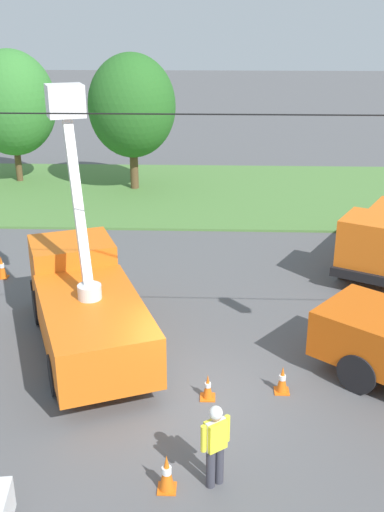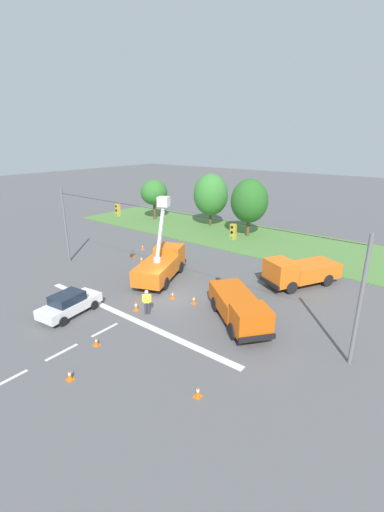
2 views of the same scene
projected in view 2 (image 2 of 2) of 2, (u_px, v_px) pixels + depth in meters
The scene contains 22 objects.
ground_plane at pixel (169, 297), 25.93m from camera, with size 200.00×200.00×0.00m, color #565659.
grass_verge at pixel (273, 242), 39.29m from camera, with size 56.00×12.00×0.10m, color #517F3D.
lane_markings at pixel (111, 326), 21.87m from camera, with size 17.60×15.25×0.01m.
signal_gantry at pixel (167, 243), 24.52m from camera, with size 26.20×0.33×7.20m.
tree_far_west at pixel (154, 193), 49.15m from camera, with size 3.77×3.89×5.78m.
tree_west at pixel (211, 195), 45.26m from camera, with size 4.63×4.42×7.02m.
tree_centre at pixel (249, 201), 40.42m from camera, with size 4.40×4.42×6.92m.
utility_truck_bucket_lift at pixel (161, 263), 28.93m from camera, with size 4.69×7.08×6.85m.
utility_truck_support_near at pixel (239, 307), 22.00m from camera, with size 6.33×5.73×2.06m.
utility_truck_support_far at pixel (299, 271), 27.69m from camera, with size 5.18×6.77×2.36m.
sedan_white at pixel (69, 304), 23.16m from camera, with size 2.32×4.49×1.56m.
road_worker at pixel (147, 301), 23.13m from camera, with size 0.55×0.43×1.77m.
traffic_cone_foreground_left at pixel (194, 300), 24.74m from camera, with size 0.36×0.36×0.70m.
traffic_cone_foreground_right at pixel (173, 295), 25.55m from camera, with size 0.36×0.36×0.63m.
traffic_cone_mid_left at pixel (70, 375), 16.97m from camera, with size 0.36×0.36×0.61m.
traffic_cone_mid_right at pixel (142, 259), 32.76m from camera, with size 0.36×0.36×0.78m.
traffic_cone_near_bucket at pixel (143, 247), 36.71m from camera, with size 0.36×0.36×0.60m.
traffic_cone_lane_edge_a at pixel (133, 253), 34.53m from camera, with size 0.36×0.36×0.74m.
traffic_cone_lane_edge_b at pixel (96, 341), 19.76m from camera, with size 0.36×0.36×0.59m.
traffic_cone_far_left at pixel (164, 252), 34.82m from camera, with size 0.36×0.36×0.79m.
traffic_cone_far_right at pixel (198, 392), 15.84m from camera, with size 0.36×0.36×0.62m.
traffic_cone_centre_line at pixel (136, 306), 23.72m from camera, with size 0.36×0.36×0.79m.
Camera 2 is at (15.91, -17.36, 11.44)m, focal length 24.00 mm.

